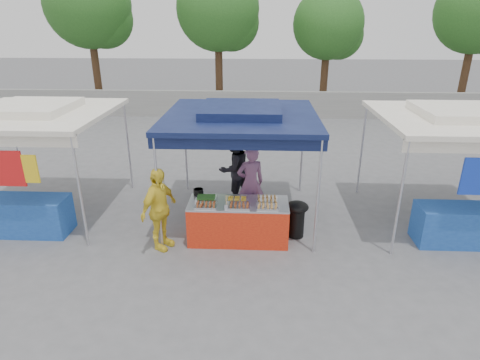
{
  "coord_description": "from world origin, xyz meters",
  "views": [
    {
      "loc": [
        0.38,
        -7.33,
        4.26
      ],
      "look_at": [
        0.0,
        0.6,
        1.05
      ],
      "focal_mm": 30.0,
      "sensor_mm": 36.0,
      "label": 1
    }
  ],
  "objects_px": {
    "customer_person": "(159,210)",
    "cooking_pot": "(198,192)",
    "vendor_woman": "(250,183)",
    "vendor_table": "(238,221)",
    "helper_man": "(234,169)",
    "wok_burner": "(297,216)"
  },
  "relations": [
    {
      "from": "cooking_pot",
      "to": "helper_man",
      "type": "relative_size",
      "value": 0.12
    },
    {
      "from": "vendor_woman",
      "to": "cooking_pot",
      "type": "bearing_deg",
      "value": 14.15
    },
    {
      "from": "vendor_table",
      "to": "wok_burner",
      "type": "bearing_deg",
      "value": 9.97
    },
    {
      "from": "cooking_pot",
      "to": "wok_burner",
      "type": "height_order",
      "value": "cooking_pot"
    },
    {
      "from": "wok_burner",
      "to": "vendor_woman",
      "type": "xyz_separation_m",
      "value": [
        -0.98,
        0.81,
        0.39
      ]
    },
    {
      "from": "vendor_table",
      "to": "helper_man",
      "type": "bearing_deg",
      "value": 96.15
    },
    {
      "from": "wok_burner",
      "to": "helper_man",
      "type": "xyz_separation_m",
      "value": [
        -1.4,
        1.63,
        0.41
      ]
    },
    {
      "from": "vendor_table",
      "to": "customer_person",
      "type": "distance_m",
      "value": 1.61
    },
    {
      "from": "vendor_table",
      "to": "cooking_pot",
      "type": "xyz_separation_m",
      "value": [
        -0.85,
        0.35,
        0.49
      ]
    },
    {
      "from": "vendor_woman",
      "to": "customer_person",
      "type": "xyz_separation_m",
      "value": [
        -1.73,
        -1.39,
        -0.01
      ]
    },
    {
      "from": "vendor_table",
      "to": "vendor_woman",
      "type": "relative_size",
      "value": 1.17
    },
    {
      "from": "vendor_table",
      "to": "vendor_woman",
      "type": "xyz_separation_m",
      "value": [
        0.22,
        1.02,
        0.43
      ]
    },
    {
      "from": "helper_man",
      "to": "vendor_table",
      "type": "bearing_deg",
      "value": 53.78
    },
    {
      "from": "vendor_woman",
      "to": "helper_man",
      "type": "distance_m",
      "value": 0.92
    },
    {
      "from": "customer_person",
      "to": "cooking_pot",
      "type": "bearing_deg",
      "value": -17.32
    },
    {
      "from": "vendor_table",
      "to": "customer_person",
      "type": "height_order",
      "value": "customer_person"
    },
    {
      "from": "cooking_pot",
      "to": "vendor_woman",
      "type": "xyz_separation_m",
      "value": [
        1.07,
        0.67,
        -0.06
      ]
    },
    {
      "from": "wok_burner",
      "to": "vendor_woman",
      "type": "height_order",
      "value": "vendor_woman"
    },
    {
      "from": "cooking_pot",
      "to": "helper_man",
      "type": "bearing_deg",
      "value": 66.29
    },
    {
      "from": "vendor_table",
      "to": "cooking_pot",
      "type": "distance_m",
      "value": 1.04
    },
    {
      "from": "cooking_pot",
      "to": "customer_person",
      "type": "xyz_separation_m",
      "value": [
        -0.66,
        -0.72,
        -0.07
      ]
    },
    {
      "from": "vendor_woman",
      "to": "customer_person",
      "type": "distance_m",
      "value": 2.22
    }
  ]
}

